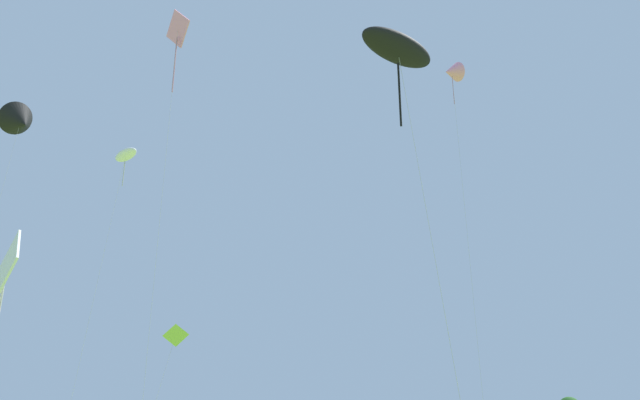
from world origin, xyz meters
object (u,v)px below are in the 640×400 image
Objects in this scene: kite_lime_diamond at (175,337)px; kite_white_diamond at (6,272)px; kite_pink_diamond at (177,34)px; kite_black_delta at (20,122)px; kite_white_parafoil at (126,155)px; kite_pink_delta at (452,72)px; kite_black_parafoil at (397,48)px.

kite_white_diamond is (-1.20, -17.96, -0.26)m from kite_lime_diamond.
kite_white_diamond is at bearing -93.83° from kite_lime_diamond.
kite_pink_diamond is 17.09m from kite_black_delta.
kite_white_parafoil is 29.24m from kite_pink_delta.
kite_lime_diamond is (1.29, 1.00, -21.50)m from kite_pink_diamond.
kite_pink_delta is (20.18, 10.27, 24.56)m from kite_lime_diamond.
kite_black_delta is at bearing 153.20° from kite_pink_diamond.
kite_black_delta is (-15.06, 7.61, -2.71)m from kite_pink_diamond.
kite_black_delta is at bearing 157.98° from kite_lime_diamond.
kite_pink_diamond is 1.10× the size of kite_black_delta.
kite_lime_diamond is 22.57m from kite_black_parafoil.
kite_pink_diamond is at bearing 90.30° from kite_white_diamond.
kite_white_parafoil reaches higher than kite_lime_diamond.
kite_pink_delta is at bearing 52.86° from kite_white_diamond.
kite_black_parafoil is (14.53, -14.00, -11.04)m from kite_pink_diamond.
kite_black_parafoil reaches higher than kite_lime_diamond.
kite_black_parafoil is (-6.94, -25.27, -14.10)m from kite_pink_delta.
kite_pink_diamond is at bearing 136.07° from kite_black_parafoil.
kite_white_parafoil is at bearing 124.48° from kite_pink_diamond.
kite_black_delta is (-29.59, 21.61, 8.33)m from kite_black_parafoil.
kite_black_delta reaches higher than kite_white_diamond.
kite_black_parafoil is at bearing -48.56° from kite_lime_diamond.
kite_white_diamond is at bearing -127.14° from kite_pink_delta.
kite_pink_diamond reaches higher than kite_black_parafoil.
kite_black_delta is (-15.15, 24.57, 19.04)m from kite_white_diamond.
kite_pink_delta is 3.79× the size of kite_white_diamond.
kite_black_parafoil is at bearing -48.15° from kite_white_parafoil.
kite_white_parafoil is (-7.84, 8.54, 16.37)m from kite_lime_diamond.
kite_black_delta is (-36.53, -3.66, -5.78)m from kite_pink_delta.
kite_lime_diamond is 0.94× the size of kite_white_diamond.
kite_black_parafoil is at bearing -43.93° from kite_pink_diamond.
kite_white_parafoil is 32.14m from kite_black_parafoil.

